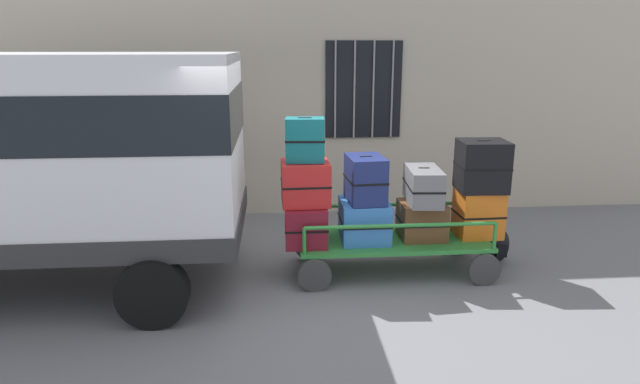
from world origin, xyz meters
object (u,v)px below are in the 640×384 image
at_px(suitcase_left_middle, 305,183).
at_px(suitcase_midright_bottom, 478,213).
at_px(van, 26,149).
at_px(suitcase_midleft_bottom, 364,220).
at_px(suitcase_midright_middle, 482,166).
at_px(suitcase_left_top, 305,140).
at_px(luggage_cart, 392,244).
at_px(suitcase_center_middle, 423,185).
at_px(suitcase_midleft_middle, 365,179).
at_px(suitcase_left_bottom, 306,223).
at_px(backpack, 499,245).
at_px(suitcase_center_bottom, 422,220).

bearing_deg(suitcase_left_middle, suitcase_midright_bottom, 0.81).
bearing_deg(van, suitcase_midright_bottom, 1.74).
height_order(suitcase_midleft_bottom, suitcase_midright_bottom, suitcase_midright_bottom).
bearing_deg(suitcase_midright_middle, suitcase_left_top, -179.01).
distance_m(luggage_cart, suitcase_midleft_bottom, 0.47).
bearing_deg(suitcase_center_middle, van, -177.99).
height_order(suitcase_center_middle, suitcase_midright_bottom, suitcase_center_middle).
bearing_deg(suitcase_midleft_middle, suitcase_left_middle, 179.47).
xyz_separation_m(suitcase_left_bottom, backpack, (2.47, 0.22, -0.44)).
xyz_separation_m(suitcase_left_middle, suitcase_midright_middle, (2.10, 0.03, 0.16)).
relative_size(suitcase_midleft_bottom, suitcase_midleft_middle, 1.06).
xyz_separation_m(suitcase_left_top, suitcase_midright_middle, (2.10, 0.04, -0.34)).
distance_m(suitcase_left_middle, suitcase_midleft_bottom, 0.85).
distance_m(van, suitcase_midleft_bottom, 3.81).
xyz_separation_m(van, suitcase_midleft_middle, (3.69, 0.12, -0.43)).
relative_size(van, suitcase_center_middle, 5.82).
bearing_deg(backpack, suitcase_midright_bottom, -155.78).
bearing_deg(suitcase_center_bottom, van, -178.18).
bearing_deg(van, backpack, 3.37).
xyz_separation_m(suitcase_left_middle, suitcase_midleft_bottom, (0.70, 0.01, -0.48)).
bearing_deg(suitcase_midright_middle, suitcase_midright_bottom, 90.00).
height_order(van, suitcase_center_middle, van).
distance_m(suitcase_center_bottom, suitcase_midright_bottom, 0.70).
relative_size(van, suitcase_midleft_middle, 7.49).
bearing_deg(suitcase_center_middle, suitcase_left_top, -178.45).
xyz_separation_m(suitcase_midleft_bottom, backpack, (1.77, 0.18, -0.45)).
bearing_deg(suitcase_left_middle, suitcase_midleft_middle, -0.53).
bearing_deg(suitcase_left_bottom, suitcase_midleft_middle, 1.75).
height_order(van, suitcase_midleft_middle, van).
bearing_deg(suitcase_left_bottom, luggage_cart, 1.55).
bearing_deg(suitcase_center_bottom, luggage_cart, -177.69).
xyz_separation_m(suitcase_midleft_bottom, suitcase_center_middle, (0.70, 0.02, 0.41)).
bearing_deg(suitcase_midright_middle, suitcase_left_middle, -179.26).
bearing_deg(luggage_cart, suitcase_midright_bottom, 1.59).
xyz_separation_m(suitcase_midright_bottom, backpack, (0.37, 0.17, -0.49)).
bearing_deg(van, suitcase_left_middle, 2.40).
bearing_deg(suitcase_midright_bottom, suitcase_midright_middle, -90.00).
bearing_deg(van, suitcase_center_bottom, 1.82).
height_order(suitcase_midright_bottom, backpack, suitcase_midright_bottom).
bearing_deg(backpack, suitcase_center_bottom, -170.38).
bearing_deg(suitcase_left_middle, van, -177.60).
relative_size(suitcase_left_bottom, suitcase_midleft_middle, 1.07).
xyz_separation_m(suitcase_midleft_middle, suitcase_center_bottom, (0.70, 0.02, -0.53)).
bearing_deg(suitcase_midleft_bottom, van, -177.89).
distance_m(suitcase_left_bottom, suitcase_midleft_middle, 0.87).
relative_size(luggage_cart, suitcase_midright_bottom, 4.07).
height_order(luggage_cart, suitcase_left_middle, suitcase_left_middle).
height_order(suitcase_midleft_middle, backpack, suitcase_midleft_middle).
bearing_deg(suitcase_center_bottom, suitcase_left_middle, -179.40).
relative_size(suitcase_midleft_bottom, suitcase_midright_middle, 1.06).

